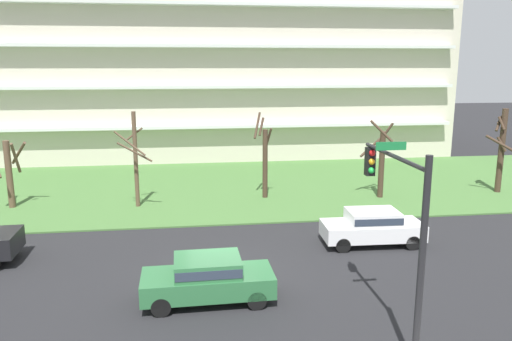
% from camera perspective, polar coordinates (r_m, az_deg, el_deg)
% --- Properties ---
extents(ground, '(160.00, 160.00, 0.00)m').
position_cam_1_polar(ground, '(19.36, -3.84, -11.95)').
color(ground, '#232326').
extents(grass_lawn_strip, '(80.00, 16.00, 0.08)m').
position_cam_1_polar(grass_lawn_strip, '(32.63, -5.52, -1.89)').
color(grass_lawn_strip, '#477238').
rests_on(grass_lawn_strip, ground).
extents(apartment_building, '(42.40, 14.33, 18.50)m').
position_cam_1_polar(apartment_building, '(46.38, -6.49, 13.67)').
color(apartment_building, beige).
rests_on(apartment_building, ground).
extents(tree_far_left, '(2.09, 2.07, 3.82)m').
position_cam_1_polar(tree_far_left, '(30.52, -26.49, 0.02)').
color(tree_far_left, brown).
rests_on(tree_far_left, ground).
extents(tree_left, '(1.99, 1.55, 5.38)m').
position_cam_1_polar(tree_left, '(28.09, -13.64, 1.41)').
color(tree_left, brown).
rests_on(tree_left, ground).
extents(tree_center, '(1.15, 1.04, 5.11)m').
position_cam_1_polar(tree_center, '(29.39, 0.98, 1.35)').
color(tree_center, '#423023').
rests_on(tree_center, ground).
extents(tree_right, '(1.98, 2.17, 4.76)m').
position_cam_1_polar(tree_right, '(30.40, 14.08, 1.26)').
color(tree_right, '#423023').
rests_on(tree_right, ground).
extents(tree_far_right, '(1.53, 1.80, 5.26)m').
position_cam_1_polar(tree_far_right, '(34.03, 26.23, 2.30)').
color(tree_far_right, '#423023').
rests_on(tree_far_right, ground).
extents(sedan_white_near_left, '(4.46, 1.95, 1.57)m').
position_cam_1_polar(sedan_white_near_left, '(22.76, 13.17, -6.18)').
color(sedan_white_near_left, white).
rests_on(sedan_white_near_left, ground).
extents(sedan_green_center_left, '(4.44, 1.89, 1.57)m').
position_cam_1_polar(sedan_green_center_left, '(17.16, -5.54, -12.06)').
color(sedan_green_center_left, '#2D6B3D').
rests_on(sedan_green_center_left, ground).
extents(traffic_signal_mast, '(0.90, 4.28, 5.74)m').
position_cam_1_polar(traffic_signal_mast, '(14.31, 16.11, -4.54)').
color(traffic_signal_mast, black).
rests_on(traffic_signal_mast, ground).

